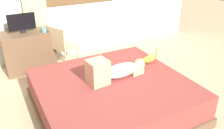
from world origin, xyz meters
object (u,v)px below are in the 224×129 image
cat (148,59)px  cup (44,30)px  bed (112,96)px  tv_monitor (22,23)px  chair_by_desk (62,45)px  person_lying (115,70)px  desk (29,51)px

cat → cup: cup is taller
bed → tv_monitor: (-0.81, 1.92, 0.69)m
bed → tv_monitor: bearing=113.0°
chair_by_desk → cat: bearing=-53.0°
person_lying → cat: (0.69, 0.17, -0.05)m
desk → tv_monitor: (-0.04, 0.00, 0.55)m
cat → cup: size_ratio=3.81×
person_lying → cat: bearing=13.7°
tv_monitor → desk: bearing=0.0°
person_lying → chair_by_desk: (-0.30, 1.48, -0.08)m
cat → cup: 1.97m
tv_monitor → chair_by_desk: tv_monitor is taller
tv_monitor → bed: bearing=-67.0°
cat → tv_monitor: 2.34m
bed → cat: (0.77, 0.25, 0.31)m
desk → cup: bearing=-29.5°
person_lying → bed: bearing=-137.6°
bed → person_lying: (0.09, 0.08, 0.35)m
tv_monitor → cup: size_ratio=5.13×
chair_by_desk → desk: bearing=147.2°
person_lying → cat: person_lying is taller
cat → tv_monitor: bearing=133.5°
person_lying → desk: bearing=115.0°
cat → tv_monitor: tv_monitor is taller
bed → desk: desk is taller
bed → chair_by_desk: bearing=97.9°
cat → desk: 2.28m
chair_by_desk → person_lying: bearing=-78.4°
desk → cup: (0.29, -0.17, 0.42)m
person_lying → chair_by_desk: size_ratio=1.10×
person_lying → tv_monitor: (-0.90, 1.84, 0.33)m
cat → cup: (-1.25, 1.51, 0.24)m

